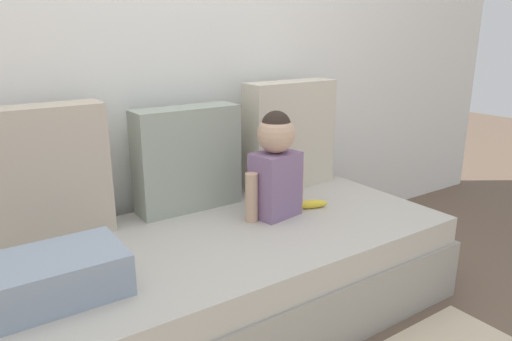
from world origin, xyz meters
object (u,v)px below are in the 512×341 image
banana (311,204)px  folded_blanket (60,275)px  throw_pillow_left (50,174)px  throw_pillow_right (289,135)px  throw_pillow_center (188,159)px  toddler (276,164)px  couch (229,276)px

banana → folded_blanket: folded_blanket is taller
throw_pillow_left → throw_pillow_right: bearing=0.0°
banana → folded_blanket: size_ratio=0.42×
throw_pillow_center → banana: size_ratio=2.93×
throw_pillow_right → folded_blanket: bearing=-159.8°
toddler → throw_pillow_right: bearing=44.0°
banana → folded_blanket: (-1.17, -0.14, 0.05)m
toddler → banana: size_ratio=2.86×
couch → folded_blanket: size_ratio=4.89×
throw_pillow_left → throw_pillow_center: throw_pillow_left is taller
couch → toddler: (0.28, 0.05, 0.45)m
throw_pillow_left → folded_blanket: 0.53m
toddler → throw_pillow_center: bearing=131.9°
throw_pillow_left → banana: throw_pillow_left is taller
throw_pillow_center → toddler: (0.28, -0.31, 0.00)m
throw_pillow_center → throw_pillow_right: size_ratio=0.88×
throw_pillow_left → throw_pillow_center: (0.61, 0.00, -0.03)m
throw_pillow_left → throw_pillow_center: bearing=0.0°
folded_blanket → banana: bearing=6.7°
couch → toddler: bearing=10.0°
throw_pillow_left → throw_pillow_right: (1.21, 0.00, 0.01)m
banana → toddler: bearing=171.8°
throw_pillow_left → folded_blanket: (-0.09, -0.48, -0.20)m
couch → folded_blanket: 0.76m
couch → toddler: size_ratio=4.03×
throw_pillow_left → toddler: 0.94m
couch → throw_pillow_left: bearing=149.1°
couch → throw_pillow_right: bearing=30.9°
throw_pillow_left → banana: (1.08, -0.34, -0.25)m
toddler → throw_pillow_left: bearing=160.5°
throw_pillow_center → banana: (0.47, -0.34, -0.22)m
throw_pillow_left → toddler: (0.89, -0.31, -0.03)m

